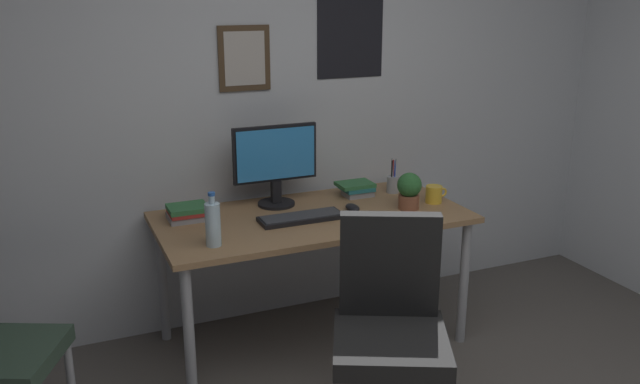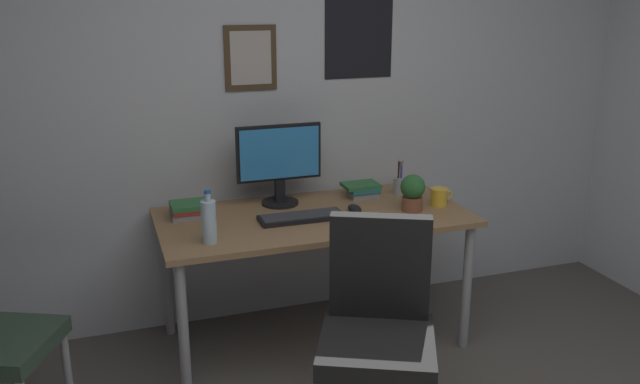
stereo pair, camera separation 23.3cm
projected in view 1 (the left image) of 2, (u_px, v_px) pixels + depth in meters
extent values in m
cube|color=silver|center=(280.00, 91.00, 3.67)|extent=(4.40, 0.08, 2.60)
cube|color=#4C3823|center=(244.00, 58.00, 3.50)|extent=(0.28, 0.02, 0.34)
cube|color=beige|center=(245.00, 58.00, 3.49)|extent=(0.22, 0.00, 0.28)
cube|color=black|center=(350.00, 27.00, 3.69)|extent=(0.40, 0.01, 0.56)
cube|color=#936D47|center=(312.00, 217.00, 3.44)|extent=(1.59, 0.77, 0.03)
cylinder|color=#9EA0A5|center=(189.00, 336.00, 2.98)|extent=(0.05, 0.05, 0.69)
cylinder|color=#9EA0A5|center=(464.00, 282.00, 3.53)|extent=(0.05, 0.05, 0.69)
cylinder|color=#9EA0A5|center=(163.00, 280.00, 3.55)|extent=(0.05, 0.05, 0.69)
cylinder|color=#9EA0A5|center=(402.00, 241.00, 4.10)|extent=(0.05, 0.05, 0.69)
cube|color=black|center=(390.00, 344.00, 2.69)|extent=(0.61, 0.61, 0.08)
cube|color=black|center=(389.00, 264.00, 2.81)|extent=(0.41, 0.24, 0.45)
cube|color=#334738|center=(3.00, 356.00, 2.64)|extent=(0.56, 0.56, 0.07)
cylinder|color=#9EA0A5|center=(71.00, 383.00, 2.88)|extent=(0.05, 0.05, 0.41)
cylinder|color=black|center=(276.00, 204.00, 3.58)|extent=(0.20, 0.20, 0.01)
cube|color=black|center=(276.00, 192.00, 3.56)|extent=(0.05, 0.04, 0.12)
cube|color=black|center=(275.00, 153.00, 3.51)|extent=(0.46, 0.02, 0.30)
cube|color=#338CD8|center=(276.00, 154.00, 3.49)|extent=(0.43, 0.00, 0.27)
cube|color=black|center=(301.00, 218.00, 3.35)|extent=(0.43, 0.15, 0.02)
cube|color=#38383A|center=(301.00, 215.00, 3.34)|extent=(0.41, 0.13, 0.00)
ellipsoid|color=black|center=(353.00, 208.00, 3.48)|extent=(0.06, 0.11, 0.04)
cylinder|color=silver|center=(213.00, 225.00, 2.99)|extent=(0.07, 0.07, 0.20)
cylinder|color=silver|center=(212.00, 199.00, 2.95)|extent=(0.03, 0.03, 0.04)
cylinder|color=#2659B2|center=(211.00, 194.00, 2.94)|extent=(0.03, 0.03, 0.01)
cylinder|color=yellow|center=(434.00, 194.00, 3.61)|extent=(0.09, 0.09, 0.09)
torus|color=yellow|center=(443.00, 192.00, 3.63)|extent=(0.05, 0.01, 0.05)
cylinder|color=brown|center=(409.00, 202.00, 3.52)|extent=(0.11, 0.11, 0.07)
sphere|color=#2D6B33|center=(409.00, 185.00, 3.49)|extent=(0.13, 0.13, 0.13)
ellipsoid|color=#287A38|center=(402.00, 181.00, 3.50)|extent=(0.07, 0.08, 0.02)
ellipsoid|color=#287A38|center=(412.00, 180.00, 3.52)|extent=(0.07, 0.08, 0.02)
ellipsoid|color=#287A38|center=(408.00, 188.00, 3.45)|extent=(0.08, 0.07, 0.02)
cylinder|color=#9EA0A5|center=(393.00, 184.00, 3.79)|extent=(0.07, 0.07, 0.09)
cylinder|color=#263FBF|center=(395.00, 171.00, 3.77)|extent=(0.01, 0.01, 0.13)
cylinder|color=red|center=(393.00, 171.00, 3.77)|extent=(0.01, 0.01, 0.13)
cylinder|color=black|center=(392.00, 172.00, 3.76)|extent=(0.01, 0.01, 0.13)
cylinder|color=#9EA0A5|center=(395.00, 170.00, 3.77)|extent=(0.01, 0.03, 0.14)
cylinder|color=#9EA0A5|center=(392.00, 171.00, 3.76)|extent=(0.01, 0.02, 0.14)
cube|color=gray|center=(358.00, 193.00, 3.73)|extent=(0.16, 0.11, 0.03)
cube|color=#26727A|center=(357.00, 188.00, 3.74)|extent=(0.17, 0.15, 0.02)
cube|color=#33723F|center=(355.00, 184.00, 3.73)|extent=(0.20, 0.15, 0.02)
cube|color=gray|center=(188.00, 217.00, 3.35)|extent=(0.19, 0.15, 0.03)
cube|color=#B22D28|center=(188.00, 212.00, 3.35)|extent=(0.19, 0.16, 0.02)
cube|color=#33723F|center=(188.00, 208.00, 3.34)|extent=(0.20, 0.16, 0.02)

